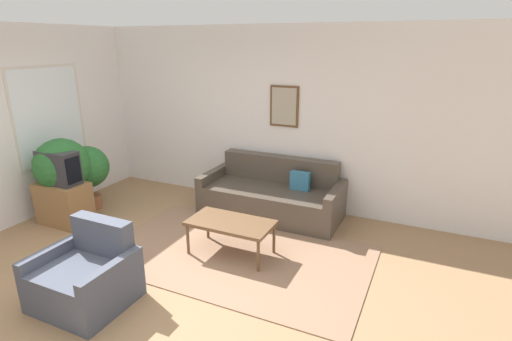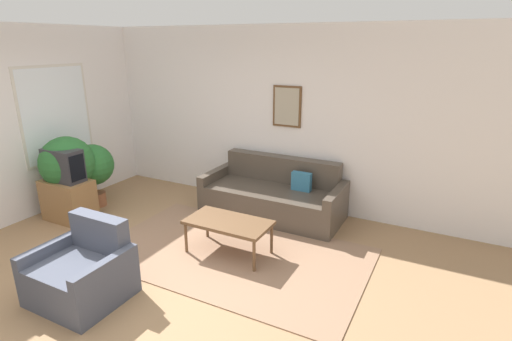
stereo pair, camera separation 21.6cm
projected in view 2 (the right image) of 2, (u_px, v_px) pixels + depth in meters
ground_plane at (124, 289)px, 4.16m from camera, size 16.00×16.00×0.00m
area_rug at (232, 254)px, 4.83m from camera, size 3.18×1.88×0.01m
wall_back at (254, 116)px, 6.19m from camera, size 8.00×0.09×2.70m
wall_left_window at (8, 127)px, 5.40m from camera, size 0.08×8.00×2.70m
couch at (274, 196)px, 5.87m from camera, size 2.03×0.90×0.82m
coffee_table at (228, 224)px, 4.74m from camera, size 1.01×0.53×0.43m
tv_stand at (69, 200)px, 5.70m from camera, size 0.71×0.43×0.59m
tv at (64, 165)px, 5.54m from camera, size 0.57×0.28×0.46m
armchair at (83, 273)px, 3.96m from camera, size 0.86×0.76×0.78m
potted_plant_tall at (68, 165)px, 5.74m from camera, size 0.76×0.76×1.18m
potted_plant_by_window at (93, 167)px, 6.08m from camera, size 0.62×0.62×0.98m
potted_plant_small at (84, 174)px, 6.19m from camera, size 0.51×0.51×0.79m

